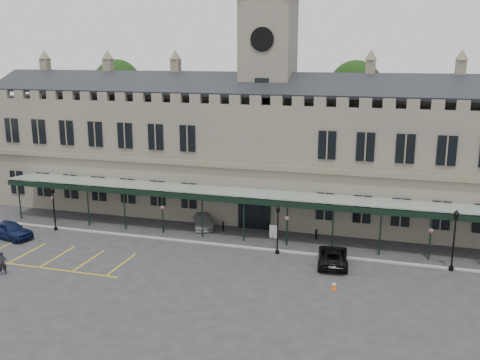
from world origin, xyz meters
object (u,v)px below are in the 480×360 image
(lamp_post_mid, at_px, (278,225))
(car_van, at_px, (333,256))
(station_building, at_px, (267,155))
(lamp_post_right, at_px, (454,235))
(lamp_post_left, at_px, (54,204))
(person_a, at_px, (2,263))
(traffic_cone, at_px, (334,286))
(car_taxi, at_px, (203,221))
(car_left_a, at_px, (10,230))
(sign_board, at_px, (273,232))
(clock_tower, at_px, (268,90))

(lamp_post_mid, distance_m, car_van, 5.28)
(station_building, bearing_deg, lamp_post_right, -31.21)
(lamp_post_left, relative_size, person_a, 2.38)
(person_a, bearing_deg, lamp_post_right, -14.17)
(traffic_cone, bearing_deg, car_taxi, 142.40)
(lamp_post_right, distance_m, car_left_a, 38.81)
(person_a, bearing_deg, car_left_a, 94.13)
(lamp_post_mid, bearing_deg, station_building, 108.35)
(car_taxi, bearing_deg, traffic_cone, -63.43)
(sign_board, bearing_deg, clock_tower, 112.59)
(clock_tower, bearing_deg, station_building, -90.00)
(lamp_post_mid, xyz_separation_m, car_left_a, (-24.63, -3.15, -1.77))
(traffic_cone, relative_size, car_taxi, 0.14)
(lamp_post_left, height_order, traffic_cone, lamp_post_left)
(sign_board, bearing_deg, station_building, 112.80)
(lamp_post_left, distance_m, person_a, 10.86)
(clock_tower, bearing_deg, lamp_post_mid, -71.79)
(person_a, bearing_deg, traffic_cone, -21.59)
(traffic_cone, bearing_deg, station_building, 118.54)
(sign_board, relative_size, car_van, 0.25)
(lamp_post_left, bearing_deg, station_building, 30.63)
(car_left_a, bearing_deg, sign_board, -61.61)
(sign_board, relative_size, car_left_a, 0.26)
(clock_tower, bearing_deg, lamp_post_left, -149.17)
(car_taxi, bearing_deg, lamp_post_left, 174.54)
(car_van, bearing_deg, lamp_post_right, -178.81)
(sign_board, distance_m, car_van, 7.73)
(station_building, relative_size, traffic_cone, 95.28)
(car_left_a, bearing_deg, station_building, -44.26)
(station_building, distance_m, clock_tower, 6.64)
(lamp_post_right, height_order, car_left_a, lamp_post_right)
(lamp_post_right, distance_m, sign_board, 15.78)
(lamp_post_right, bearing_deg, station_building, 148.79)
(station_building, xyz_separation_m, lamp_post_right, (17.60, -10.66, -3.49))
(traffic_cone, relative_size, person_a, 0.34)
(traffic_cone, xyz_separation_m, car_van, (-0.67, 4.84, 0.39))
(lamp_post_right, height_order, traffic_cone, lamp_post_right)
(station_building, bearing_deg, traffic_cone, -61.46)
(lamp_post_mid, relative_size, car_taxi, 1.00)
(lamp_post_mid, bearing_deg, car_van, -11.82)
(lamp_post_left, distance_m, car_left_a, 4.52)
(station_building, relative_size, car_van, 11.87)
(clock_tower, distance_m, car_van, 19.25)
(station_building, height_order, car_taxi, station_building)
(lamp_post_left, xyz_separation_m, traffic_cone, (27.50, -5.92, -2.28))
(traffic_cone, distance_m, person_a, 25.32)
(sign_board, xyz_separation_m, car_taxi, (-7.40, 1.25, 0.03))
(lamp_post_left, distance_m, car_taxi, 14.39)
(car_left_a, height_order, person_a, person_a)
(lamp_post_right, relative_size, person_a, 2.74)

